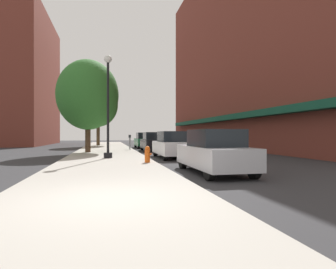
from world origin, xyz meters
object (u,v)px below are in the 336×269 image
object	(u,v)px
parking_meter_near	(130,140)
tree_mid	(88,95)
parking_meter_far	(129,140)
car_silver	(214,152)
car_white	(172,145)
car_green	(144,140)
car_black	(153,142)
tree_near	(98,104)
lamppost	(108,104)
fire_hydrant	(147,154)

from	to	relation	value
parking_meter_near	tree_mid	distance (m)	5.63
parking_meter_far	car_silver	world-z (taller)	car_silver
car_white	car_green	world-z (taller)	same
car_black	car_green	distance (m)	5.92
car_green	parking_meter_far	bearing A→B (deg)	-112.00
car_silver	car_black	bearing A→B (deg)	90.09
parking_meter_near	parking_meter_far	world-z (taller)	same
tree_near	car_green	bearing A→B (deg)	-45.07
parking_meter_near	car_silver	distance (m)	14.89
lamppost	fire_hydrant	xyz separation A→B (m)	(1.85, -2.99, -2.68)
tree_near	car_silver	size ratio (longest dim) A/B	1.81
tree_near	car_silver	world-z (taller)	tree_near
car_silver	fire_hydrant	bearing A→B (deg)	120.96
parking_meter_far	car_white	xyz separation A→B (m)	(1.95, -8.80, -0.14)
car_white	parking_meter_far	bearing A→B (deg)	100.49
tree_mid	car_green	xyz separation A→B (m)	(5.37, 8.13, -3.65)
fire_hydrant	car_black	distance (m)	10.96
tree_mid	car_green	bearing A→B (deg)	56.55
lamppost	tree_mid	xyz separation A→B (m)	(-1.47, 5.57, 1.26)
fire_hydrant	car_silver	size ratio (longest dim) A/B	0.18
tree_near	parking_meter_far	bearing A→B (deg)	-72.10
tree_mid	car_white	xyz separation A→B (m)	(5.37, -5.08, -3.65)
lamppost	tree_near	world-z (taller)	tree_near
fire_hydrant	tree_mid	bearing A→B (deg)	111.19
tree_mid	car_white	world-z (taller)	tree_mid
car_white	car_black	size ratio (longest dim) A/B	1.00
tree_near	car_black	size ratio (longest dim) A/B	1.81
tree_near	car_silver	bearing A→B (deg)	-78.77
parking_meter_far	car_white	bearing A→B (deg)	-77.50
parking_meter_far	parking_meter_near	bearing A→B (deg)	-90.00
fire_hydrant	tree_mid	size ratio (longest dim) A/B	0.11
car_green	car_silver	bearing A→B (deg)	-88.13
lamppost	parking_meter_far	size ratio (longest dim) A/B	4.50
parking_meter_near	tree_mid	size ratio (longest dim) A/B	0.19
parking_meter_near	fire_hydrant	bearing A→B (deg)	-90.51
tree_mid	parking_meter_near	bearing A→B (deg)	39.02
tree_near	car_green	xyz separation A→B (m)	(4.99, -5.00, -4.33)
car_silver	car_black	distance (m)	14.19
car_white	car_green	distance (m)	13.21
fire_hydrant	car_green	distance (m)	16.81
tree_near	tree_mid	distance (m)	13.15
lamppost	parking_meter_near	world-z (taller)	lamppost
tree_near	car_black	xyz separation A→B (m)	(4.99, -10.92, -4.33)
fire_hydrant	parking_meter_near	xyz separation A→B (m)	(0.10, 11.33, 0.43)
fire_hydrant	tree_near	distance (m)	22.37
parking_meter_near	tree_mid	xyz separation A→B (m)	(-3.42, -2.77, 3.51)
tree_mid	lamppost	bearing A→B (deg)	-75.24
parking_meter_near	tree_mid	world-z (taller)	tree_mid
parking_meter_far	car_black	xyz separation A→B (m)	(1.95, -1.52, -0.14)
fire_hydrant	tree_mid	distance (m)	9.99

